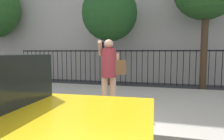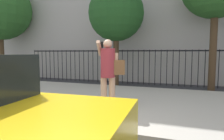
{
  "view_description": "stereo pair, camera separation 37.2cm",
  "coord_description": "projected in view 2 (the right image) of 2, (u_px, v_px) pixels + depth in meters",
  "views": [
    {
      "loc": [
        1.31,
        -3.12,
        1.48
      ],
      "look_at": [
        0.07,
        1.59,
        1.04
      ],
      "focal_mm": 31.32,
      "sensor_mm": 36.0,
      "label": 1
    },
    {
      "loc": [
        1.66,
        -3.02,
        1.48
      ],
      "look_at": [
        0.07,
        1.59,
        1.04
      ],
      "focal_mm": 31.32,
      "sensor_mm": 36.0,
      "label": 2
    }
  ],
  "objects": [
    {
      "name": "street_tree_mid",
      "position": [
        116.0,
        14.0,
        8.4
      ],
      "size": [
        2.39,
        2.39,
        4.35
      ],
      "color": "#4C3823",
      "rests_on": "ground"
    },
    {
      "name": "ground_plane",
      "position": [
        79.0,
        135.0,
        3.51
      ],
      "size": [
        60.0,
        60.0,
        0.0
      ],
      "primitive_type": "plane",
      "color": "#333338"
    },
    {
      "name": "pedestrian_on_phone",
      "position": [
        109.0,
        69.0,
        4.6
      ],
      "size": [
        0.7,
        0.5,
        1.63
      ],
      "color": "tan",
      "rests_on": "sidewalk"
    },
    {
      "name": "street_tree_near",
      "position": [
        0.0,
        9.0,
        10.62
      ],
      "size": [
        3.33,
        3.33,
        5.49
      ],
      "color": "#4C3823",
      "rests_on": "ground"
    },
    {
      "name": "iron_fence",
      "position": [
        141.0,
        62.0,
        8.98
      ],
      "size": [
        12.03,
        0.04,
        1.6
      ],
      "color": "black",
      "rests_on": "ground"
    },
    {
      "name": "sidewalk",
      "position": [
        117.0,
        102.0,
        5.58
      ],
      "size": [
        28.0,
        4.4,
        0.15
      ],
      "primitive_type": "cube",
      "color": "#B2ADA3",
      "rests_on": "ground"
    }
  ]
}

